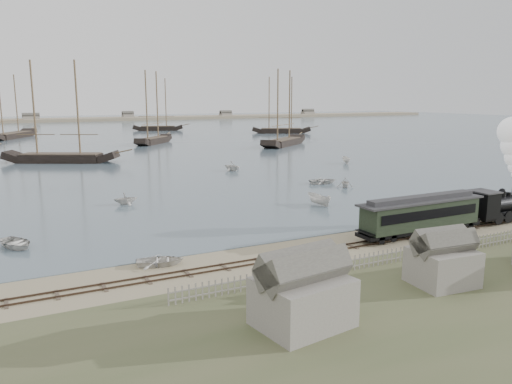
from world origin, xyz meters
name	(u,v)px	position (x,y,z in m)	size (l,w,h in m)	color
ground	(320,244)	(0.00, 0.00, 0.00)	(600.00, 600.00, 0.00)	tan
harbor_water	(72,131)	(0.00, 170.00, 0.03)	(600.00, 336.00, 0.06)	#4A5D6A
rail_track	(333,249)	(0.00, -2.00, 0.04)	(120.00, 1.80, 0.16)	#3A2A1F
picket_fence_west	(299,281)	(-6.50, -7.00, 0.00)	(19.00, 0.10, 1.20)	slate
picket_fence_east	(488,247)	(12.50, -7.50, 0.00)	(15.00, 0.10, 1.20)	slate
shed_left	(302,325)	(-10.00, -13.00, 0.00)	(5.00, 4.00, 4.10)	slate
shed_mid	(441,284)	(2.00, -12.00, 0.00)	(4.00, 3.50, 3.60)	slate
far_spit	(52,122)	(0.00, 250.00, 0.00)	(500.00, 20.00, 1.80)	tan
locomotive	(511,176)	(22.21, -2.00, 4.81)	(8.39, 3.13, 10.46)	black
passenger_coach	(421,214)	(9.95, -2.00, 2.09)	(13.56, 2.62, 3.29)	black
beached_dinghy	(160,261)	(-14.27, 0.75, 0.38)	(3.65, 2.61, 0.76)	silver
rowboat_0	(16,243)	(-24.05, 10.70, 0.48)	(4.10, 2.93, 0.85)	silver
rowboat_1	(126,198)	(-11.71, 24.04, 0.81)	(2.83, 2.44, 1.49)	silver
rowboat_2	(319,200)	(8.80, 13.16, 0.75)	(3.56, 1.34, 1.38)	silver
rowboat_3	(323,181)	(17.96, 25.58, 0.49)	(4.17, 2.98, 0.86)	silver
rowboat_4	(345,182)	(18.92, 21.46, 0.77)	(2.71, 2.34, 1.43)	silver
rowboat_5	(346,160)	(34.97, 42.49, 0.72)	(3.41, 1.28, 1.32)	silver
rowboat_7	(232,166)	(11.23, 43.73, 0.93)	(3.30, 2.85, 1.74)	silver
schooner_2	(58,111)	(-14.15, 69.94, 10.06)	(22.22, 5.13, 20.00)	black
schooner_3	(153,107)	(13.28, 101.21, 10.06)	(17.41, 4.02, 20.00)	black
schooner_4	(284,108)	(42.98, 80.28, 10.06)	(22.16, 5.11, 20.00)	black
schooner_5	(281,105)	(65.46, 120.99, 10.06)	(20.84, 4.81, 20.00)	black
schooner_7	(9,106)	(-21.38, 140.15, 10.06)	(24.90, 5.75, 20.00)	black
schooner_8	(157,104)	(29.84, 154.71, 10.06)	(18.90, 4.36, 20.00)	black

